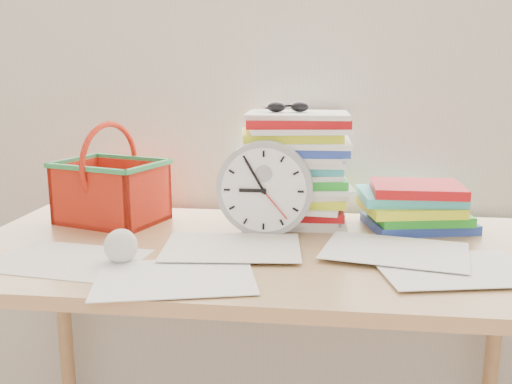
# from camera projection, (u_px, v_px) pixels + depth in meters

# --- Properties ---
(curtain) EXTENTS (2.40, 0.01, 2.50)m
(curtain) POSITION_uv_depth(u_px,v_px,m) (274.00, 19.00, 1.61)
(curtain) COLOR beige
(curtain) RESTS_ON room_shell
(desk) EXTENTS (1.40, 0.70, 0.75)m
(desk) POSITION_uv_depth(u_px,v_px,m) (257.00, 276.00, 1.37)
(desk) COLOR #AD8351
(desk) RESTS_ON ground
(paper_stack) EXTENTS (0.32, 0.27, 0.30)m
(paper_stack) POSITION_uv_depth(u_px,v_px,m) (295.00, 168.00, 1.54)
(paper_stack) COLOR white
(paper_stack) RESTS_ON desk
(clock) EXTENTS (0.24, 0.05, 0.24)m
(clock) POSITION_uv_depth(u_px,v_px,m) (265.00, 188.00, 1.43)
(clock) COLOR #99999A
(clock) RESTS_ON desk
(sunglasses) EXTENTS (0.15, 0.14, 0.03)m
(sunglasses) POSITION_uv_depth(u_px,v_px,m) (288.00, 107.00, 1.51)
(sunglasses) COLOR black
(sunglasses) RESTS_ON paper_stack
(book_stack) EXTENTS (0.31, 0.25, 0.12)m
(book_stack) POSITION_uv_depth(u_px,v_px,m) (412.00, 206.00, 1.50)
(book_stack) COLOR white
(book_stack) RESTS_ON desk
(basket) EXTENTS (0.32, 0.28, 0.27)m
(basket) POSITION_uv_depth(u_px,v_px,m) (111.00, 174.00, 1.55)
(basket) COLOR red
(basket) RESTS_ON desk
(crumpled_ball) EXTENTS (0.07, 0.07, 0.07)m
(crumpled_ball) POSITION_uv_depth(u_px,v_px,m) (121.00, 246.00, 1.23)
(crumpled_ball) COLOR silver
(crumpled_ball) RESTS_ON desk
(scattered_papers) EXTENTS (1.26, 0.42, 0.02)m
(scattered_papers) POSITION_uv_depth(u_px,v_px,m) (257.00, 244.00, 1.35)
(scattered_papers) COLOR white
(scattered_papers) RESTS_ON desk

